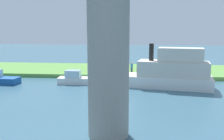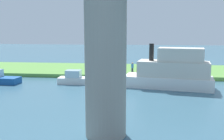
{
  "view_description": "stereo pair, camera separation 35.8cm",
  "coord_description": "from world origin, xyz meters",
  "px_view_note": "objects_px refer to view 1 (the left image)",
  "views": [
    {
      "loc": [
        -1.3,
        34.23,
        6.57
      ],
      "look_at": [
        1.72,
        5.0,
        2.0
      ],
      "focal_mm": 41.69,
      "sensor_mm": 36.0,
      "label": 1
    },
    {
      "loc": [
        -1.66,
        34.19,
        6.57
      ],
      "look_at": [
        1.72,
        5.0,
        2.0
      ],
      "focal_mm": 41.69,
      "sensor_mm": 36.0,
      "label": 2
    }
  ],
  "objects_px": {
    "riverboat_paddlewheel": "(171,72)",
    "motorboat_white": "(77,79)",
    "bridge_pylon": "(108,52)",
    "person_on_bank": "(132,67)",
    "mooring_post": "(168,70)"
  },
  "relations": [
    {
      "from": "bridge_pylon",
      "to": "person_on_bank",
      "type": "height_order",
      "value": "bridge_pylon"
    },
    {
      "from": "riverboat_paddlewheel",
      "to": "motorboat_white",
      "type": "relative_size",
      "value": 2.04
    },
    {
      "from": "bridge_pylon",
      "to": "mooring_post",
      "type": "relative_size",
      "value": 9.84
    },
    {
      "from": "mooring_post",
      "to": "riverboat_paddlewheel",
      "type": "height_order",
      "value": "riverboat_paddlewheel"
    },
    {
      "from": "mooring_post",
      "to": "riverboat_paddlewheel",
      "type": "xyz_separation_m",
      "value": [
        0.37,
        6.09,
        0.82
      ]
    },
    {
      "from": "bridge_pylon",
      "to": "person_on_bank",
      "type": "distance_m",
      "value": 22.52
    },
    {
      "from": "bridge_pylon",
      "to": "motorboat_white",
      "type": "relative_size",
      "value": 2.09
    },
    {
      "from": "person_on_bank",
      "to": "mooring_post",
      "type": "bearing_deg",
      "value": 160.77
    },
    {
      "from": "mooring_post",
      "to": "motorboat_white",
      "type": "height_order",
      "value": "motorboat_white"
    },
    {
      "from": "bridge_pylon",
      "to": "motorboat_white",
      "type": "height_order",
      "value": "bridge_pylon"
    },
    {
      "from": "person_on_bank",
      "to": "mooring_post",
      "type": "distance_m",
      "value": 5.38
    },
    {
      "from": "bridge_pylon",
      "to": "mooring_post",
      "type": "height_order",
      "value": "bridge_pylon"
    },
    {
      "from": "person_on_bank",
      "to": "motorboat_white",
      "type": "distance_m",
      "value": 9.45
    },
    {
      "from": "riverboat_paddlewheel",
      "to": "motorboat_white",
      "type": "distance_m",
      "value": 11.3
    },
    {
      "from": "person_on_bank",
      "to": "motorboat_white",
      "type": "height_order",
      "value": "person_on_bank"
    }
  ]
}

